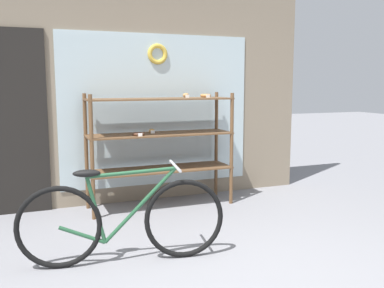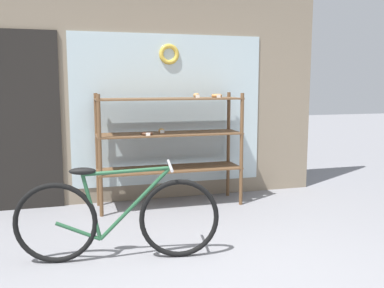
{
  "view_description": "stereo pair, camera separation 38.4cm",
  "coord_description": "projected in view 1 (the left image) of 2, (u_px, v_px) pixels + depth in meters",
  "views": [
    {
      "loc": [
        -1.41,
        -2.54,
        1.49
      ],
      "look_at": [
        0.06,
        1.14,
        0.93
      ],
      "focal_mm": 40.0,
      "sensor_mm": 36.0,
      "label": 1
    },
    {
      "loc": [
        -1.04,
        -2.67,
        1.49
      ],
      "look_at": [
        0.06,
        1.14,
        0.93
      ],
      "focal_mm": 40.0,
      "sensor_mm": 36.0,
      "label": 2
    }
  ],
  "objects": [
    {
      "name": "storefront_facade",
      "position": [
        137.0,
        51.0,
        5.27
      ],
      "size": [
        4.46,
        0.13,
        3.9
      ],
      "color": "gray",
      "rests_on": "ground_plane"
    },
    {
      "name": "bicycle",
      "position": [
        123.0,
        220.0,
        3.54
      ],
      "size": [
        1.7,
        0.46,
        0.82
      ],
      "rotation": [
        0.0,
        0.0,
        -0.16
      ],
      "color": "black",
      "rests_on": "ground_plane"
    },
    {
      "name": "display_case",
      "position": [
        161.0,
        137.0,
        5.13
      ],
      "size": [
        1.74,
        0.49,
        1.37
      ],
      "color": "brown",
      "rests_on": "ground_plane"
    }
  ]
}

